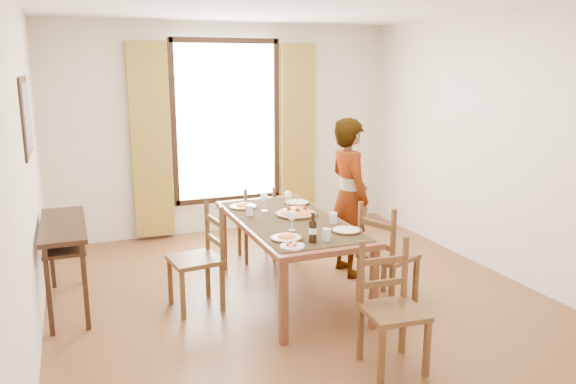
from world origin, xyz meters
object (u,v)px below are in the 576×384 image
object	(u,v)px
pasta_platter	(296,210)
console_table	(64,235)
man	(349,197)
dining_table	(289,226)

from	to	relation	value
pasta_platter	console_table	bearing A→B (deg)	169.92
man	dining_table	bearing A→B (deg)	111.43
man	pasta_platter	bearing A→B (deg)	106.92
dining_table	man	world-z (taller)	man
man	pasta_platter	distance (m)	0.72
man	pasta_platter	size ratio (longest dim) A/B	4.13
man	pasta_platter	xyz separation A→B (m)	(-0.69, -0.22, -0.02)
console_table	dining_table	bearing A→B (deg)	-13.66
man	pasta_platter	world-z (taller)	man
pasta_platter	dining_table	bearing A→B (deg)	-136.66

